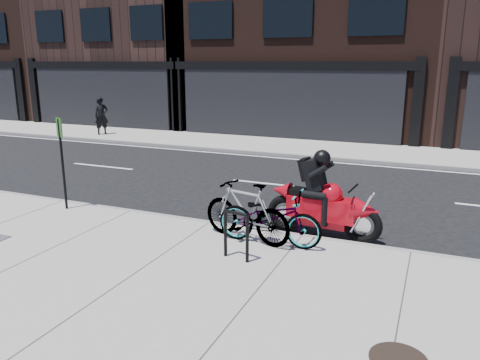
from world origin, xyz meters
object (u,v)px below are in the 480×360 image
at_px(bike_rack, 236,231).
at_px(sign_post, 62,155).
at_px(bicycle_front, 269,217).
at_px(pedestrian, 101,116).
at_px(manhole_cover, 398,359).
at_px(bicycle_rear, 246,211).
at_px(motorcycle, 328,203).

height_order(bike_rack, sign_post, sign_post).
bearing_deg(bicycle_front, sign_post, 86.65).
height_order(bike_rack, pedestrian, pedestrian).
bearing_deg(bike_rack, pedestrian, 137.06).
relative_size(pedestrian, manhole_cover, 2.59).
bearing_deg(bicycle_front, manhole_cover, -138.21).
height_order(bicycle_front, bicycle_rear, bicycle_rear).
distance_m(bicycle_front, bicycle_rear, 0.46).
distance_m(pedestrian, sign_post, 11.66).
relative_size(bicycle_front, pedestrian, 1.15).
bearing_deg(sign_post, bicycle_rear, 22.17).
height_order(bike_rack, manhole_cover, bike_rack).
xyz_separation_m(bicycle_front, manhole_cover, (2.52, -2.72, -0.51)).
height_order(motorcycle, pedestrian, pedestrian).
height_order(bicycle_rear, sign_post, sign_post).
bearing_deg(motorcycle, manhole_cover, -61.47).
relative_size(bike_rack, motorcycle, 0.36).
xyz_separation_m(bike_rack, manhole_cover, (2.81, -1.85, -0.49)).
distance_m(bike_rack, sign_post, 4.90).
bearing_deg(pedestrian, motorcycle, -89.63).
bearing_deg(bicycle_front, pedestrian, 49.14).
xyz_separation_m(motorcycle, pedestrian, (-12.52, 8.64, 0.27)).
bearing_deg(pedestrian, manhole_cover, -96.25).
height_order(manhole_cover, sign_post, sign_post).
height_order(bicycle_rear, motorcycle, motorcycle).
bearing_deg(sign_post, motorcycle, 33.43).
xyz_separation_m(pedestrian, sign_post, (6.69, -9.54, 0.39)).
relative_size(bike_rack, pedestrian, 0.50).
bearing_deg(manhole_cover, sign_post, 158.79).
distance_m(bicycle_front, motorcycle, 1.38).
distance_m(bike_rack, bicycle_rear, 0.89).
relative_size(motorcycle, manhole_cover, 3.59).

